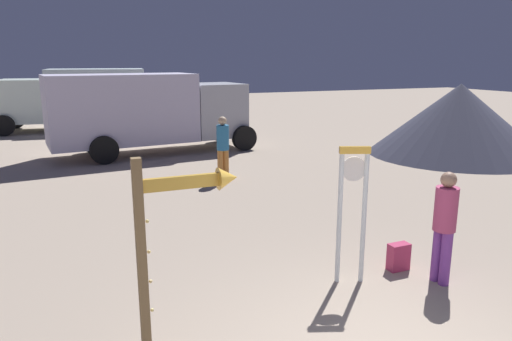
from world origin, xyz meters
TOP-DOWN VIEW (x-y plane):
  - standing_clock at (0.76, 1.93)m, footprint 0.44×0.23m
  - arrow_sign at (-1.98, 1.21)m, footprint 1.13×0.25m
  - person_near_clock at (1.98, 1.37)m, footprint 0.32×0.32m
  - backpack at (1.69, 1.97)m, footprint 0.33×0.22m
  - person_distant at (1.00, 8.39)m, footprint 0.34×0.34m
  - box_truck_near at (-0.20, 13.06)m, footprint 7.10×2.92m
  - box_truck_far at (-2.06, 20.19)m, footprint 6.73×3.26m
  - dome_tent at (9.60, 8.66)m, footprint 5.91×5.91m

SIDE VIEW (x-z plane):
  - backpack at x=1.69m, z-range 0.00..0.43m
  - person_near_clock at x=1.98m, z-range 0.10..1.79m
  - person_distant at x=1.00m, z-range 0.10..1.86m
  - dome_tent at x=9.60m, z-range 0.00..2.45m
  - standing_clock at x=0.76m, z-range 0.22..2.26m
  - box_truck_near at x=-0.20m, z-range 0.15..2.91m
  - arrow_sign at x=-1.98m, z-range 0.40..2.67m
  - box_truck_far at x=-2.06m, z-range 0.14..2.95m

